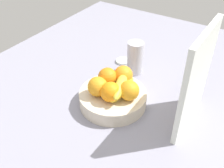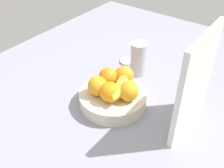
{
  "view_description": "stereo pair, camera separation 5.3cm",
  "coord_description": "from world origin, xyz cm",
  "px_view_note": "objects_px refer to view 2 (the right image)",
  "views": [
    {
      "loc": [
        69.04,
        42.29,
        69.34
      ],
      "look_at": [
        2.33,
        -0.4,
        9.53
      ],
      "focal_mm": 42.39,
      "sensor_mm": 36.0,
      "label": 1
    },
    {
      "loc": [
        66.02,
        46.68,
        69.34
      ],
      "look_at": [
        2.33,
        -0.4,
        9.53
      ],
      "focal_mm": 42.39,
      "sensor_mm": 36.0,
      "label": 2
    }
  ],
  "objects_px": {
    "banana_bunch": "(121,88)",
    "jar_lid": "(127,62)",
    "orange_center": "(128,91)",
    "orange_front_right": "(110,92)",
    "orange_front_left": "(97,86)",
    "thermos_tumbler": "(138,59)",
    "orange_back_right": "(108,77)",
    "fruit_bowl": "(112,98)",
    "orange_back_left": "(124,75)",
    "cutting_board": "(196,83)"
  },
  "relations": [
    {
      "from": "fruit_bowl",
      "to": "thermos_tumbler",
      "type": "distance_m",
      "value": 0.25
    },
    {
      "from": "orange_front_left",
      "to": "orange_back_right",
      "type": "relative_size",
      "value": 1.0
    },
    {
      "from": "banana_bunch",
      "to": "orange_center",
      "type": "bearing_deg",
      "value": 76.6
    },
    {
      "from": "orange_front_right",
      "to": "orange_front_left",
      "type": "bearing_deg",
      "value": -91.22
    },
    {
      "from": "fruit_bowl",
      "to": "orange_back_right",
      "type": "xyz_separation_m",
      "value": [
        -0.03,
        -0.04,
        0.07
      ]
    },
    {
      "from": "orange_center",
      "to": "orange_back_right",
      "type": "distance_m",
      "value": 0.12
    },
    {
      "from": "orange_back_left",
      "to": "banana_bunch",
      "type": "relative_size",
      "value": 0.42
    },
    {
      "from": "banana_bunch",
      "to": "jar_lid",
      "type": "height_order",
      "value": "banana_bunch"
    },
    {
      "from": "fruit_bowl",
      "to": "orange_center",
      "type": "distance_m",
      "value": 0.1
    },
    {
      "from": "orange_back_right",
      "to": "orange_back_left",
      "type": "bearing_deg",
      "value": 135.37
    },
    {
      "from": "orange_back_right",
      "to": "orange_front_right",
      "type": "bearing_deg",
      "value": 40.0
    },
    {
      "from": "orange_center",
      "to": "thermos_tumbler",
      "type": "xyz_separation_m",
      "value": [
        -0.24,
        -0.1,
        -0.02
      ]
    },
    {
      "from": "orange_front_left",
      "to": "orange_back_right",
      "type": "xyz_separation_m",
      "value": [
        -0.07,
        -0.0,
        0.0
      ]
    },
    {
      "from": "fruit_bowl",
      "to": "orange_back_right",
      "type": "height_order",
      "value": "orange_back_right"
    },
    {
      "from": "orange_front_right",
      "to": "fruit_bowl",
      "type": "bearing_deg",
      "value": -154.49
    },
    {
      "from": "banana_bunch",
      "to": "orange_back_left",
      "type": "bearing_deg",
      "value": -155.42
    },
    {
      "from": "jar_lid",
      "to": "fruit_bowl",
      "type": "bearing_deg",
      "value": 22.69
    },
    {
      "from": "orange_back_right",
      "to": "jar_lid",
      "type": "distance_m",
      "value": 0.28
    },
    {
      "from": "orange_back_right",
      "to": "cutting_board",
      "type": "height_order",
      "value": "cutting_board"
    },
    {
      "from": "orange_center",
      "to": "orange_back_left",
      "type": "bearing_deg",
      "value": -137.28
    },
    {
      "from": "fruit_bowl",
      "to": "orange_front_left",
      "type": "bearing_deg",
      "value": -43.65
    },
    {
      "from": "banana_bunch",
      "to": "thermos_tumbler",
      "type": "bearing_deg",
      "value": -163.98
    },
    {
      "from": "orange_center",
      "to": "orange_back_left",
      "type": "xyz_separation_m",
      "value": [
        -0.07,
        -0.07,
        0.0
      ]
    },
    {
      "from": "orange_front_right",
      "to": "jar_lid",
      "type": "height_order",
      "value": "orange_front_right"
    },
    {
      "from": "cutting_board",
      "to": "thermos_tumbler",
      "type": "height_order",
      "value": "cutting_board"
    },
    {
      "from": "orange_front_left",
      "to": "thermos_tumbler",
      "type": "bearing_deg",
      "value": 178.63
    },
    {
      "from": "orange_center",
      "to": "orange_back_right",
      "type": "relative_size",
      "value": 1.0
    },
    {
      "from": "orange_center",
      "to": "banana_bunch",
      "type": "xyz_separation_m",
      "value": [
        -0.01,
        -0.04,
        -0.01
      ]
    },
    {
      "from": "cutting_board",
      "to": "jar_lid",
      "type": "xyz_separation_m",
      "value": [
        -0.21,
        -0.4,
        -0.17
      ]
    },
    {
      "from": "thermos_tumbler",
      "to": "orange_front_right",
      "type": "bearing_deg",
      "value": 10.28
    },
    {
      "from": "orange_front_left",
      "to": "orange_back_left",
      "type": "relative_size",
      "value": 1.0
    },
    {
      "from": "orange_front_left",
      "to": "orange_front_right",
      "type": "bearing_deg",
      "value": 88.78
    },
    {
      "from": "banana_bunch",
      "to": "orange_back_right",
      "type": "bearing_deg",
      "value": -103.82
    },
    {
      "from": "fruit_bowl",
      "to": "orange_front_left",
      "type": "relative_size",
      "value": 3.45
    },
    {
      "from": "orange_back_left",
      "to": "orange_back_right",
      "type": "xyz_separation_m",
      "value": [
        0.05,
        -0.05,
        0.0
      ]
    },
    {
      "from": "cutting_board",
      "to": "orange_front_left",
      "type": "bearing_deg",
      "value": -70.64
    },
    {
      "from": "orange_center",
      "to": "jar_lid",
      "type": "distance_m",
      "value": 0.35
    },
    {
      "from": "orange_back_right",
      "to": "banana_bunch",
      "type": "height_order",
      "value": "orange_back_right"
    },
    {
      "from": "jar_lid",
      "to": "banana_bunch",
      "type": "bearing_deg",
      "value": 29.28
    },
    {
      "from": "fruit_bowl",
      "to": "orange_back_right",
      "type": "relative_size",
      "value": 3.45
    },
    {
      "from": "cutting_board",
      "to": "jar_lid",
      "type": "distance_m",
      "value": 0.49
    },
    {
      "from": "thermos_tumbler",
      "to": "jar_lid",
      "type": "bearing_deg",
      "value": -117.72
    },
    {
      "from": "banana_bunch",
      "to": "orange_front_left",
      "type": "bearing_deg",
      "value": -54.2
    },
    {
      "from": "cutting_board",
      "to": "banana_bunch",
      "type": "bearing_deg",
      "value": -76.19
    },
    {
      "from": "orange_center",
      "to": "orange_front_right",
      "type": "bearing_deg",
      "value": -50.11
    },
    {
      "from": "thermos_tumbler",
      "to": "banana_bunch",
      "type": "bearing_deg",
      "value": 16.02
    },
    {
      "from": "orange_center",
      "to": "jar_lid",
      "type": "xyz_separation_m",
      "value": [
        -0.28,
        -0.19,
        -0.09
      ]
    },
    {
      "from": "fruit_bowl",
      "to": "orange_front_right",
      "type": "distance_m",
      "value": 0.08
    },
    {
      "from": "banana_bunch",
      "to": "jar_lid",
      "type": "distance_m",
      "value": 0.32
    },
    {
      "from": "orange_front_left",
      "to": "banana_bunch",
      "type": "relative_size",
      "value": 0.42
    }
  ]
}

